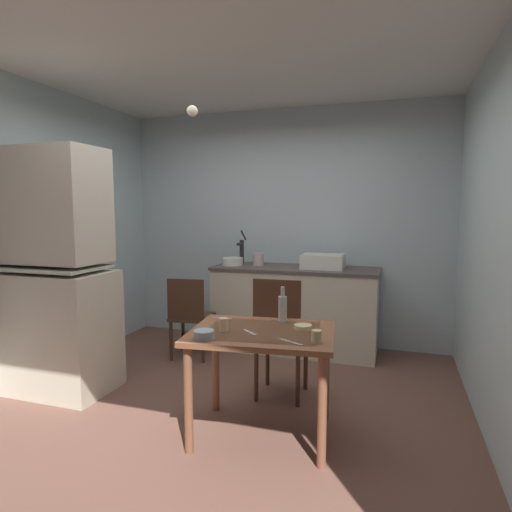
# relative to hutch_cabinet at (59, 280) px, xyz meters

# --- Properties ---
(ground_plane) EXTENTS (4.74, 4.74, 0.00)m
(ground_plane) POSITION_rel_hutch_cabinet_xyz_m (1.42, 0.10, -0.96)
(ground_plane) COLOR brown
(wall_back) EXTENTS (3.84, 0.10, 2.69)m
(wall_back) POSITION_rel_hutch_cabinet_xyz_m (1.42, 2.03, 0.39)
(wall_back) COLOR silver
(wall_back) RESTS_ON ground
(wall_left) EXTENTS (0.10, 3.84, 2.69)m
(wall_left) POSITION_rel_hutch_cabinet_xyz_m (-0.49, 0.10, 0.39)
(wall_left) COLOR silver
(wall_left) RESTS_ON ground
(wall_right) EXTENTS (0.10, 3.84, 2.69)m
(wall_right) POSITION_rel_hutch_cabinet_xyz_m (3.34, 0.10, 0.39)
(wall_right) COLOR silver
(wall_right) RESTS_ON ground
(ceiling_slab) EXTENTS (3.84, 3.84, 0.10)m
(ceiling_slab) POSITION_rel_hutch_cabinet_xyz_m (1.42, 0.10, 1.78)
(ceiling_slab) COLOR silver
(hutch_cabinet) EXTENTS (0.85, 0.58, 2.04)m
(hutch_cabinet) POSITION_rel_hutch_cabinet_xyz_m (0.00, 0.00, 0.00)
(hutch_cabinet) COLOR beige
(hutch_cabinet) RESTS_ON ground
(counter_cabinet) EXTENTS (1.78, 0.64, 0.92)m
(counter_cabinet) POSITION_rel_hutch_cabinet_xyz_m (1.65, 1.66, -0.50)
(counter_cabinet) COLOR beige
(counter_cabinet) RESTS_ON ground
(sink_basin) EXTENTS (0.44, 0.34, 0.15)m
(sink_basin) POSITION_rel_hutch_cabinet_xyz_m (1.95, 1.66, 0.04)
(sink_basin) COLOR silver
(sink_basin) RESTS_ON counter_cabinet
(hand_pump) EXTENTS (0.05, 0.27, 0.39)m
(hand_pump) POSITION_rel_hutch_cabinet_xyz_m (1.01, 1.70, 0.13)
(hand_pump) COLOR #232328
(hand_pump) RESTS_ON counter_cabinet
(mixing_bowl_counter) EXTENTS (0.23, 0.23, 0.09)m
(mixing_bowl_counter) POSITION_rel_hutch_cabinet_xyz_m (0.94, 1.61, 0.01)
(mixing_bowl_counter) COLOR white
(mixing_bowl_counter) RESTS_ON counter_cabinet
(stoneware_crock) EXTENTS (0.12, 0.12, 0.14)m
(stoneware_crock) POSITION_rel_hutch_cabinet_xyz_m (1.22, 1.68, 0.03)
(stoneware_crock) COLOR beige
(stoneware_crock) RESTS_ON counter_cabinet
(dining_table) EXTENTS (1.04, 0.83, 0.74)m
(dining_table) POSITION_rel_hutch_cabinet_xyz_m (1.85, -0.19, -0.33)
(dining_table) COLOR brown
(dining_table) RESTS_ON ground
(chair_far_side) EXTENTS (0.41, 0.41, 1.01)m
(chair_far_side) POSITION_rel_hutch_cabinet_xyz_m (1.82, 0.39, -0.44)
(chair_far_side) COLOR #48301F
(chair_far_side) RESTS_ON ground
(chair_by_counter) EXTENTS (0.45, 0.45, 0.85)m
(chair_by_counter) POSITION_rel_hutch_cabinet_xyz_m (0.68, 1.04, -0.50)
(chair_by_counter) COLOR #452E1F
(chair_by_counter) RESTS_ON ground
(serving_bowl_wide) EXTENTS (0.13, 0.13, 0.06)m
(serving_bowl_wide) POSITION_rel_hutch_cabinet_xyz_m (1.56, -0.49, -0.19)
(serving_bowl_wide) COLOR #9EB2C6
(serving_bowl_wide) RESTS_ON dining_table
(soup_bowl_small) EXTENTS (0.12, 0.12, 0.03)m
(soup_bowl_small) POSITION_rel_hutch_cabinet_xyz_m (2.10, -0.08, -0.20)
(soup_bowl_small) COLOR beige
(soup_bowl_small) RESTS_ON dining_table
(mug_dark) EXTENTS (0.06, 0.06, 0.09)m
(mug_dark) POSITION_rel_hutch_cabinet_xyz_m (1.60, -0.28, -0.18)
(mug_dark) COLOR beige
(mug_dark) RESTS_ON dining_table
(teacup_mint) EXTENTS (0.06, 0.06, 0.08)m
(teacup_mint) POSITION_rel_hutch_cabinet_xyz_m (2.24, -0.34, -0.18)
(teacup_mint) COLOR beige
(teacup_mint) RESTS_ON dining_table
(glass_bottle) EXTENTS (0.06, 0.06, 0.25)m
(glass_bottle) POSITION_rel_hutch_cabinet_xyz_m (1.92, 0.08, -0.12)
(glass_bottle) COLOR #B7BCC1
(glass_bottle) RESTS_ON dining_table
(table_knife) EXTENTS (0.17, 0.10, 0.00)m
(table_knife) POSITION_rel_hutch_cabinet_xyz_m (2.09, -0.39, -0.22)
(table_knife) COLOR silver
(table_knife) RESTS_ON dining_table
(teaspoon_near_bowl) EXTENTS (0.15, 0.03, 0.00)m
(teaspoon_near_bowl) POSITION_rel_hutch_cabinet_xyz_m (1.47, 0.02, -0.22)
(teaspoon_near_bowl) COLOR beige
(teaspoon_near_bowl) RESTS_ON dining_table
(teaspoon_by_cup) EXTENTS (0.13, 0.11, 0.00)m
(teaspoon_by_cup) POSITION_rel_hutch_cabinet_xyz_m (1.78, -0.27, -0.22)
(teaspoon_by_cup) COLOR beige
(teaspoon_by_cup) RESTS_ON dining_table
(pendant_bulb) EXTENTS (0.08, 0.08, 0.08)m
(pendant_bulb) POSITION_rel_hutch_cabinet_xyz_m (1.26, 0.01, 1.29)
(pendant_bulb) COLOR #F9EFCC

